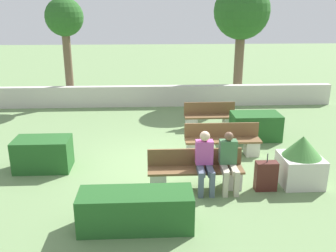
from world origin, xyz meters
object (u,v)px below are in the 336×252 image
bench_front (195,173)px  person_seated_man (229,159)px  bench_left_side (222,143)px  person_seated_woman (205,159)px  tree_center_left (242,13)px  suitcase (266,176)px  planter_corner_left (301,161)px  tree_leftmost (65,21)px  bench_right_side (210,119)px

bench_front → person_seated_man: size_ratio=1.63×
bench_left_side → person_seated_woman: 2.19m
tree_center_left → bench_left_side: bearing=-106.4°
person_seated_woman → suitcase: person_seated_woman is taller
suitcase → tree_center_left: size_ratio=0.18×
person_seated_man → planter_corner_left: bearing=6.7°
tree_leftmost → bench_front: bearing=-60.6°
tree_center_left → bench_front: bearing=-109.2°
bench_front → bench_right_side: 4.25m
bench_front → suitcase: bearing=-8.0°
bench_right_side → tree_leftmost: size_ratio=0.41×
person_seated_woman → suitcase: 1.43m
planter_corner_left → tree_leftmost: bearing=131.7°
tree_leftmost → tree_center_left: 7.02m
bench_left_side → person_seated_woman: bearing=-115.5°
bench_front → person_seated_woman: bearing=-37.4°
tree_center_left → tree_leftmost: bearing=-176.7°
suitcase → tree_center_left: tree_center_left is taller
bench_right_side → person_seated_woman: (-0.80, -4.28, 0.42)m
bench_front → person_seated_woman: (0.18, -0.14, 0.41)m
suitcase → tree_leftmost: bearing=126.8°
person_seated_man → bench_left_side: bearing=82.7°
tree_center_left → planter_corner_left: bearing=-92.4°
person_seated_man → bench_front: bearing=168.5°
bench_front → person_seated_man: 0.82m
bench_left_side → tree_center_left: bearing=69.5°
bench_front → tree_leftmost: (-4.24, 7.54, 2.97)m
suitcase → person_seated_woman: bearing=176.8°
bench_left_side → tree_leftmost: 8.26m
bench_front → person_seated_woman: size_ratio=1.59×
bench_left_side → tree_leftmost: size_ratio=0.49×
tree_leftmost → person_seated_man: bearing=-57.2°
person_seated_man → person_seated_woman: 0.53m
bench_right_side → person_seated_man: 4.31m
person_seated_woman → planter_corner_left: size_ratio=1.16×
suitcase → person_seated_man: bearing=175.0°
bench_right_side → person_seated_man: size_ratio=1.29×
bench_front → tree_leftmost: size_ratio=0.51×
person_seated_woman → tree_center_left: 8.96m
planter_corner_left → tree_center_left: 8.46m
bench_right_side → tree_leftmost: 6.92m
bench_front → suitcase: suitcase is taller
bench_right_side → tree_center_left: (1.77, 3.81, 3.28)m
bench_front → planter_corner_left: (2.43, 0.06, 0.23)m
planter_corner_left → suitcase: (-0.88, -0.28, -0.23)m
bench_right_side → person_seated_man: (-0.28, -4.28, 0.40)m
person_seated_woman → tree_leftmost: bearing=120.0°
suitcase → tree_leftmost: tree_leftmost is taller
person_seated_man → person_seated_woman: (-0.53, 0.00, 0.02)m
bench_right_side → planter_corner_left: bearing=-75.7°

